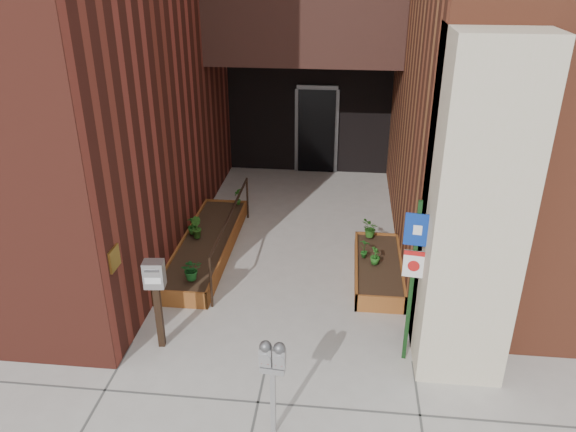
% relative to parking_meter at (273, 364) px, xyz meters
% --- Properties ---
extents(ground, '(80.00, 80.00, 0.00)m').
position_rel_parking_meter_xyz_m(ground, '(-0.26, 1.45, -1.02)').
color(ground, '#9E9991').
rests_on(ground, ground).
extents(planter_left, '(0.90, 3.60, 0.30)m').
position_rel_parking_meter_xyz_m(planter_left, '(-1.81, 4.15, -0.88)').
color(planter_left, brown).
rests_on(planter_left, ground).
extents(planter_right, '(0.80, 2.20, 0.30)m').
position_rel_parking_meter_xyz_m(planter_right, '(1.34, 3.65, -0.88)').
color(planter_right, brown).
rests_on(planter_right, ground).
extents(handrail, '(0.04, 3.34, 0.90)m').
position_rel_parking_meter_xyz_m(handrail, '(-1.31, 4.10, -0.27)').
color(handrail, black).
rests_on(handrail, ground).
extents(parking_meter, '(0.30, 0.15, 1.31)m').
position_rel_parking_meter_xyz_m(parking_meter, '(0.00, 0.00, 0.00)').
color(parking_meter, '#9D9D9F').
rests_on(parking_meter, ground).
extents(sign_post, '(0.33, 0.09, 2.39)m').
position_rel_parking_meter_xyz_m(sign_post, '(1.62, 1.51, 0.45)').
color(sign_post, '#133414').
rests_on(sign_post, ground).
extents(payment_dropbox, '(0.29, 0.24, 1.38)m').
position_rel_parking_meter_xyz_m(payment_dropbox, '(-1.80, 1.43, -0.02)').
color(payment_dropbox, black).
rests_on(payment_dropbox, ground).
extents(shrub_left_a, '(0.42, 0.42, 0.36)m').
position_rel_parking_meter_xyz_m(shrub_left_a, '(-1.69, 2.75, -0.53)').
color(shrub_left_a, '#18551E').
rests_on(shrub_left_a, planter_left).
extents(shrub_left_b, '(0.31, 0.31, 0.40)m').
position_rel_parking_meter_xyz_m(shrub_left_b, '(-2.00, 4.20, -0.52)').
color(shrub_left_b, '#275819').
rests_on(shrub_left_b, planter_left).
extents(shrub_left_c, '(0.23, 0.23, 0.34)m').
position_rel_parking_meter_xyz_m(shrub_left_c, '(-2.10, 4.34, -0.55)').
color(shrub_left_c, '#1E5B1A').
rests_on(shrub_left_c, planter_left).
extents(shrub_left_d, '(0.24, 0.24, 0.35)m').
position_rel_parking_meter_xyz_m(shrub_left_d, '(-1.51, 5.75, -0.54)').
color(shrub_left_d, '#235E1B').
rests_on(shrub_left_d, planter_left).
extents(shrub_right_a, '(0.20, 0.20, 0.31)m').
position_rel_parking_meter_xyz_m(shrub_right_a, '(1.27, 3.57, -0.56)').
color(shrub_right_a, '#215D1A').
rests_on(shrub_right_a, planter_right).
extents(shrub_right_b, '(0.25, 0.25, 0.36)m').
position_rel_parking_meter_xyz_m(shrub_right_b, '(1.09, 3.77, -0.54)').
color(shrub_right_b, '#1A5418').
rests_on(shrub_right_b, planter_right).
extents(shrub_right_c, '(0.40, 0.40, 0.34)m').
position_rel_parking_meter_xyz_m(shrub_right_c, '(1.21, 4.55, -0.54)').
color(shrub_right_c, '#28611B').
rests_on(shrub_right_c, planter_right).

